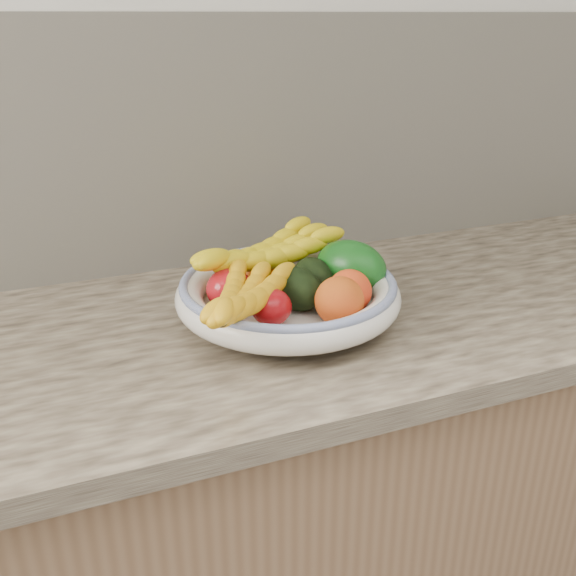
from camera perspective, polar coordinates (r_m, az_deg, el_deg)
The scene contains 14 objects.
kitchen_counter at distance 1.40m, azimuth -0.41°, elevation -18.63°, with size 2.44×0.66×1.40m.
fruit_bowl at distance 1.11m, azimuth 0.00°, elevation -0.54°, with size 0.39×0.39×0.08m.
clementine_back_left at distance 1.18m, azimuth -2.98°, elevation 1.24°, with size 0.06×0.06×0.05m, color #EF5B05.
clementine_back_right at distance 1.21m, azimuth -1.22°, elevation 1.69°, with size 0.05×0.05×0.05m, color orange.
clementine_back_mid at distance 1.18m, azimuth -2.22°, elevation 1.12°, with size 0.06×0.06×0.05m, color #FF5005.
tomato_left at distance 1.10m, azimuth -5.22°, elevation -0.11°, with size 0.08×0.08×0.07m, color #B0121A.
tomato_near_left at distance 1.03m, azimuth -1.50°, elevation -1.69°, with size 0.07×0.07×0.06m, color #A00B11.
avocado_center at distance 1.10m, azimuth 0.61°, elevation -0.03°, with size 0.08×0.11×0.08m, color black.
avocado_right at distance 1.15m, azimuth 2.23°, elevation 1.01°, with size 0.07×0.10×0.07m, color black.
green_mango at distance 1.16m, azimuth 5.61°, elevation 1.88°, with size 0.09×0.14×0.10m, color #0E4A11.
peach_front at distance 1.05m, azimuth 4.58°, elevation -1.14°, with size 0.08×0.08×0.08m, color orange.
peach_right at distance 1.08m, azimuth 5.47°, elevation -0.32°, with size 0.08×0.08×0.08m, color orange.
banana_bunch_back at distance 1.17m, azimuth -2.00°, elevation 2.69°, with size 0.33×0.12×0.09m, color yellow, non-canonical shape.
banana_bunch_front at distance 1.00m, azimuth -4.07°, elevation -1.30°, with size 0.30×0.12×0.08m, color yellow, non-canonical shape.
Camera 1 is at (-0.38, 0.71, 1.40)m, focal length 40.00 mm.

